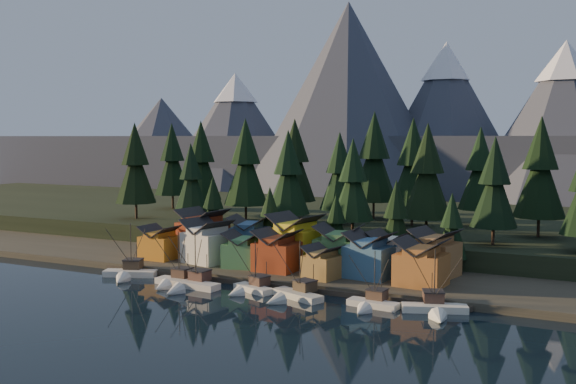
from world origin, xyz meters
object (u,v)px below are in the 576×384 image
at_px(boat_1, 174,274).
at_px(boat_2, 189,278).
at_px(boat_4, 292,288).
at_px(house_front_1, 207,240).
at_px(house_back_0, 203,231).
at_px(house_front_0, 160,241).
at_px(boat_5, 371,297).
at_px(boat_0, 128,267).
at_px(house_back_1, 249,236).
at_px(boat_3, 249,281).
at_px(boat_6, 436,301).

distance_m(boat_1, boat_2, 4.60).
height_order(boat_4, house_front_1, house_front_1).
distance_m(boat_2, house_back_0, 29.64).
distance_m(boat_2, house_front_0, 25.93).
distance_m(boat_2, house_front_1, 19.89).
bearing_deg(boat_5, boat_0, -175.56).
height_order(boat_2, house_back_1, house_back_1).
relative_size(boat_4, house_back_1, 1.14).
relative_size(boat_1, boat_3, 1.08).
height_order(boat_1, boat_4, boat_4).
relative_size(boat_2, boat_3, 1.14).
bearing_deg(house_front_0, house_back_0, 58.57).
distance_m(boat_1, boat_6, 51.84).
relative_size(boat_0, house_back_1, 1.20).
height_order(boat_0, house_back_0, house_back_0).
bearing_deg(house_front_1, boat_5, -5.97).
height_order(house_front_0, house_front_1, house_front_1).
relative_size(boat_4, boat_6, 0.99).
distance_m(house_back_0, house_back_1, 12.34).
bearing_deg(boat_4, boat_0, -160.79).
bearing_deg(boat_0, boat_6, -20.30).
relative_size(boat_2, boat_5, 1.14).
xyz_separation_m(boat_2, boat_3, (11.94, 2.79, -0.07)).
bearing_deg(boat_1, house_back_0, 114.16).
relative_size(boat_2, house_front_1, 1.11).
bearing_deg(house_front_1, boat_2, -53.62).
height_order(boat_4, house_back_0, house_back_0).
height_order(boat_6, house_back_0, house_back_0).
height_order(boat_3, boat_6, boat_6).
relative_size(house_front_0, house_back_0, 0.71).
bearing_deg(house_back_1, house_front_1, -137.06).
bearing_deg(boat_1, boat_5, 4.53).
relative_size(house_back_0, house_back_1, 1.05).
bearing_deg(house_front_1, boat_1, -66.11).
height_order(boat_2, boat_3, boat_2).
xyz_separation_m(boat_6, house_front_1, (-54.70, 14.34, 4.43)).
bearing_deg(boat_5, house_back_1, 152.52).
xyz_separation_m(boat_5, house_back_1, (-37.97, 24.61, 4.52)).
xyz_separation_m(house_front_1, house_back_1, (5.86, 8.65, 0.04)).
distance_m(house_front_0, house_back_0, 10.95).
xyz_separation_m(boat_1, boat_5, (40.91, 0.85, -0.26)).
distance_m(boat_2, boat_4, 21.69).
relative_size(house_front_1, house_back_0, 1.02).
xyz_separation_m(boat_6, house_front_0, (-66.94, 13.02, 3.38)).
height_order(boat_3, house_front_0, boat_3).
xyz_separation_m(boat_4, boat_6, (25.68, 2.07, -0.04)).
relative_size(house_front_0, house_front_1, 0.69).
height_order(boat_0, boat_2, boat_0).
height_order(boat_1, house_back_1, house_back_1).
bearing_deg(boat_4, house_back_0, 166.97).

